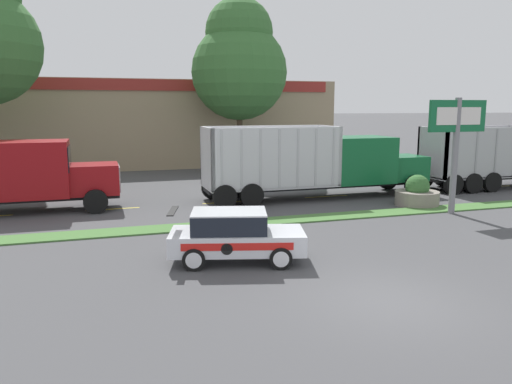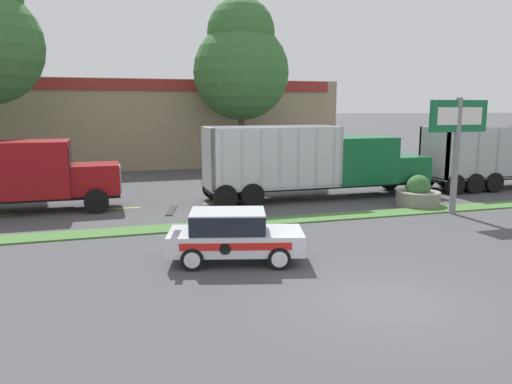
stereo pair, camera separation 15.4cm
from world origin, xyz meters
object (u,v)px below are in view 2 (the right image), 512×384
dump_truck_mid (338,165)px  dump_truck_trail (0,177)px  store_sign_post (457,132)px  rally_car (233,235)px  stone_planter (418,195)px

dump_truck_mid → dump_truck_trail: (-15.98, 0.65, -0.07)m
store_sign_post → dump_truck_mid: bearing=119.4°
dump_truck_trail → rally_car: dump_truck_trail is taller
store_sign_post → stone_planter: 3.67m
dump_truck_mid → store_sign_post: bearing=-60.6°
dump_truck_trail → stone_planter: dump_truck_trail is taller
dump_truck_trail → stone_planter: 19.01m
dump_truck_mid → stone_planter: 4.34m
dump_truck_mid → rally_car: size_ratio=2.74×
dump_truck_trail → rally_car: 12.64m
dump_truck_trail → rally_car: size_ratio=2.87×
rally_car → store_sign_post: size_ratio=0.86×
dump_truck_trail → rally_car: (8.01, -9.74, -0.81)m
stone_planter → dump_truck_trail: bearing=168.0°
dump_truck_trail → stone_planter: (18.57, -3.93, -1.09)m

